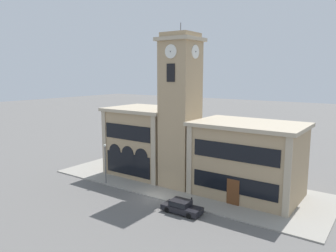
{
  "coord_description": "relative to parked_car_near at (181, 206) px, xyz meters",
  "views": [
    {
      "loc": [
        22.91,
        -29.62,
        14.83
      ],
      "look_at": [
        -0.44,
        3.48,
        8.34
      ],
      "focal_mm": 35.0,
      "sensor_mm": 36.0,
      "label": 1
    }
  ],
  "objects": [
    {
      "name": "street_lamp",
      "position": [
        -13.45,
        1.93,
        2.99
      ],
      "size": [
        0.36,
        0.36,
        5.38
      ],
      "color": "#4C4C51",
      "rests_on": "sidewalk_kerb"
    },
    {
      "name": "town_hall_left_wing",
      "position": [
        -12.16,
        8.97,
        4.26
      ],
      "size": [
        10.52,
        8.73,
        9.91
      ],
      "color": "tan",
      "rests_on": "ground_plane"
    },
    {
      "name": "sidewalk_kerb",
      "position": [
        -4.85,
        8.27,
        -0.65
      ],
      "size": [
        37.52,
        13.5,
        0.15
      ],
      "color": "gray",
      "rests_on": "ground_plane"
    },
    {
      "name": "parked_car_near",
      "position": [
        0.0,
        0.0,
        0.0
      ],
      "size": [
        4.42,
        1.96,
        1.4
      ],
      "rotation": [
        0.0,
        0.0,
        0.03
      ],
      "color": "black",
      "rests_on": "ground_plane"
    },
    {
      "name": "bollard",
      "position": [
        0.2,
        1.79,
        -0.06
      ],
      "size": [
        0.18,
        0.18,
        1.06
      ],
      "color": "black",
      "rests_on": "sidewalk_kerb"
    },
    {
      "name": "ground_plane",
      "position": [
        -4.85,
        1.52,
        -0.72
      ],
      "size": [
        300.0,
        300.0,
        0.0
      ],
      "primitive_type": "plane",
      "color": "#605E5B"
    },
    {
      "name": "town_hall_right_wing",
      "position": [
        3.74,
        8.98,
        3.84
      ],
      "size": [
        13.06,
        8.73,
        9.08
      ],
      "color": "tan",
      "rests_on": "ground_plane"
    },
    {
      "name": "clock_tower",
      "position": [
        -4.84,
        7.1,
        9.25
      ],
      "size": [
        4.91,
        4.91,
        21.06
      ],
      "color": "tan",
      "rests_on": "ground_plane"
    }
  ]
}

